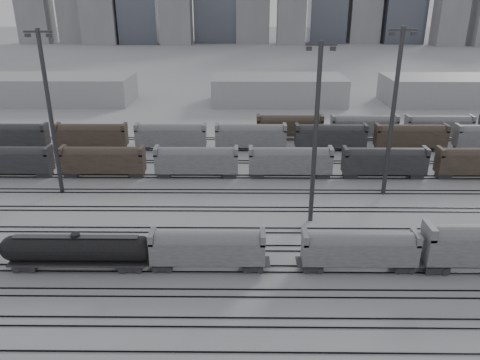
{
  "coord_description": "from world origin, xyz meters",
  "views": [
    {
      "loc": [
        -0.37,
        -47.89,
        31.26
      ],
      "look_at": [
        -1.01,
        20.38,
        4.0
      ],
      "focal_mm": 35.0,
      "sensor_mm": 36.0,
      "label": 1
    }
  ],
  "objects_px": {
    "tank_car_b": "(77,250)",
    "light_mast_c": "(316,131)",
    "hopper_car_b": "(359,248)",
    "hopper_car_a": "(208,247)"
  },
  "relations": [
    {
      "from": "tank_car_b",
      "to": "light_mast_c",
      "type": "xyz_separation_m",
      "value": [
        29.9,
        13.41,
        10.99
      ]
    },
    {
      "from": "light_mast_c",
      "to": "tank_car_b",
      "type": "bearing_deg",
      "value": -155.84
    },
    {
      "from": "tank_car_b",
      "to": "light_mast_c",
      "type": "bearing_deg",
      "value": 24.16
    },
    {
      "from": "light_mast_c",
      "to": "hopper_car_b",
      "type": "bearing_deg",
      "value": -73.55
    },
    {
      "from": "hopper_car_a",
      "to": "hopper_car_b",
      "type": "relative_size",
      "value": 1.0
    },
    {
      "from": "hopper_car_b",
      "to": "tank_car_b",
      "type": "bearing_deg",
      "value": 180.0
    },
    {
      "from": "hopper_car_b",
      "to": "light_mast_c",
      "type": "bearing_deg",
      "value": 106.45
    },
    {
      "from": "tank_car_b",
      "to": "hopper_car_a",
      "type": "relative_size",
      "value": 1.34
    },
    {
      "from": "tank_car_b",
      "to": "light_mast_c",
      "type": "distance_m",
      "value": 34.57
    },
    {
      "from": "hopper_car_b",
      "to": "light_mast_c",
      "type": "distance_m",
      "value": 17.55
    }
  ]
}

